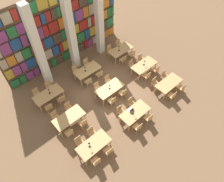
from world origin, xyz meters
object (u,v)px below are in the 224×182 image
chair_18 (123,93)px  chair_7 (131,103)px  chair_22 (156,70)px  chair_33 (110,50)px  pillar_center (71,33)px  chair_19 (108,80)px  chair_24 (49,108)px  reading_table_5 (144,66)px  chair_20 (147,76)px  desk_lamp_5 (85,68)px  chair_13 (55,116)px  desk_lamp_3 (144,62)px  desk_lamp_0 (89,144)px  chair_34 (132,54)px  chair_0 (96,162)px  chair_1 (79,142)px  reading_table_3 (69,118)px  chair_15 (69,107)px  desk_lamp_1 (133,111)px  reading_table_4 (110,89)px  reading_table_1 (135,113)px  chair_21 (132,65)px  chair_2 (109,151)px  chair_14 (83,123)px  pillar_left (38,49)px  chair_25 (37,93)px  chair_31 (87,63)px  chair_3 (92,132)px  chair_4 (138,127)px  chair_17 (97,87)px  chair_30 (100,75)px  chair_26 (62,100)px  desk_lamp_2 (110,86)px  chair_16 (112,101)px  reading_table_0 (94,145)px  chair_10 (182,88)px  chair_11 (164,75)px  reading_table_8 (121,50)px  chair_29 (76,70)px  desk_lamp_6 (119,47)px  chair_6 (149,118)px  chair_9 (155,83)px  laptop (131,110)px  reading_table_2 (169,84)px  desk_lamp_4 (49,90)px  chair_35 (119,44)px  chair_27 (49,86)px  pillar_right (99,18)px  chair_28 (88,82)px

chair_18 → chair_7: bearing=-99.3°
chair_22 → chair_33: same height
pillar_center → chair_19: 4.02m
chair_24 → reading_table_5: bearing=-12.3°
chair_20 → desk_lamp_5: bearing=134.8°
chair_13 → desk_lamp_3: desk_lamp_3 is taller
chair_24 → chair_13: bearing=-94.0°
desk_lamp_0 → chair_34: size_ratio=0.54×
chair_0 → chair_1: size_ratio=1.00×
reading_table_3 → chair_15: (0.47, 0.75, -0.17)m
desk_lamp_1 → reading_table_4: desk_lamp_1 is taller
pillar_center → desk_lamp_1: size_ratio=12.11×
reading_table_1 → chair_21: chair_21 is taller
chair_2 → chair_14: bearing=89.6°
pillar_left → chair_25: size_ratio=6.69×
chair_19 → chair_31: size_ratio=1.00×
chair_3 → chair_4: 2.73m
chair_17 → chair_30: (0.86, 0.79, 0.00)m
reading_table_4 → chair_26: bearing=151.9°
chair_14 → pillar_left: bearing=85.3°
chair_7 → desk_lamp_2: bearing=-76.6°
chair_16 → chair_20: (3.25, -0.03, 0.00)m
reading_table_0 → chair_10: size_ratio=2.12×
chair_26 → desk_lamp_2: bearing=-28.9°
reading_table_1 → reading_table_5: bearing=35.3°
chair_11 → reading_table_8: chair_11 is taller
chair_17 → desk_lamp_5: desk_lamp_5 is taller
chair_29 → desk_lamp_6: (3.55, -0.75, 0.58)m
chair_6 → chair_30: (0.05, 4.72, 0.00)m
chair_9 → chair_18: 2.39m
reading_table_3 → chair_19: (3.80, 0.81, -0.17)m
laptop → desk_lamp_6: desk_lamp_6 is taller
desk_lamp_2 → reading_table_5: desk_lamp_2 is taller
chair_9 → chair_26: (-5.59, 3.06, 0.00)m
chair_20 → reading_table_2: bearing=-72.8°
desk_lamp_4 → chair_17: bearing=-29.1°
reading_table_1 → chair_4: bearing=-123.7°
chair_13 → reading_table_5: size_ratio=0.47×
chair_6 → chair_17: bearing=101.5°
chair_21 → chair_35: bearing=-109.8°
chair_2 → chair_21: (5.65, 3.86, 0.00)m
desk_lamp_5 → chair_24: bearing=-167.2°
chair_4 → chair_27: same height
desk_lamp_3 → chair_10: bearing=-80.2°
chair_21 → chair_31: (-2.40, 2.33, 0.00)m
chair_7 → chair_30: same height
desk_lamp_1 → chair_25: bearing=122.7°
pillar_right → chair_4: size_ratio=6.69×
chair_3 → chair_17: size_ratio=1.00×
chair_7 → chair_28: size_ratio=1.00×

